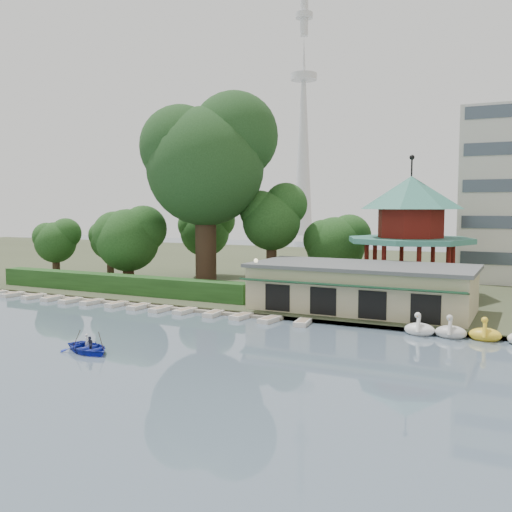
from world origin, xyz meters
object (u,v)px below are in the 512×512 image
Objects in this scene: boathouse at (361,287)px; pavilion at (410,223)px; dock at (120,302)px; big_tree at (208,157)px; rowboat_with_passengers at (88,344)px.

boathouse is 1.38× the size of pavilion.
dock is 18.35m from big_tree.
rowboat_with_passengers is (-12.00, -19.83, -1.83)m from boathouse.
boathouse is 23.22m from big_tree.
boathouse is at bearing 12.24° from dock.
rowboat_with_passengers is at bearing -121.19° from boathouse.
big_tree is at bearing 104.67° from rowboat_with_passengers.
rowboat_with_passengers is at bearing -56.42° from dock.
dock is 2.52× the size of pavilion.
pavilion reaches higher than boathouse.
rowboat_with_passengers is at bearing -115.13° from pavilion.
boathouse is (22.00, 4.77, 2.25)m from dock.
rowboat_with_passengers reaches higher than dock.
dock is 22.62m from boathouse.
big_tree reaches higher than rowboat_with_passengers.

